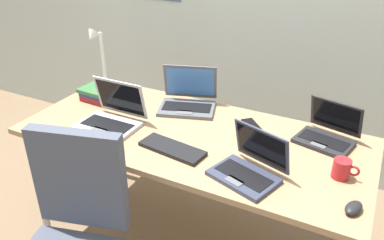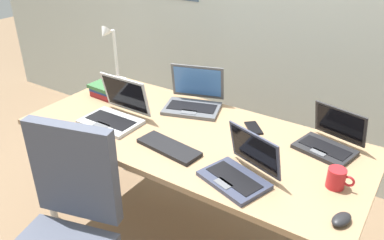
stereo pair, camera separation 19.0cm
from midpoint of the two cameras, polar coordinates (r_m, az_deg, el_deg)
The scene contains 12 objects.
ground_plane at distance 2.49m, azimuth 2.28°, elevation -16.96°, with size 12.00×12.00×0.00m, color #7A6047.
desk at distance 2.06m, azimuth 2.64°, elevation -3.42°, with size 1.80×0.80×0.74m.
desk_lamp at distance 2.60m, azimuth -9.50°, elevation 9.20°, with size 0.12×0.18×0.40m.
laptop_far_corner at distance 2.29m, azimuth 2.62°, elevation 2.88°, with size 0.38×0.35×0.23m.
laptop_front_left at distance 2.16m, azimuth -8.66°, elevation 0.93°, with size 0.32×0.27×0.23m.
laptop_by_keyboard at distance 2.03m, azimuth 21.93°, elevation -2.97°, with size 0.31×0.29×0.20m.
laptop_back_left at distance 1.71m, azimuth 10.24°, elevation -7.35°, with size 0.34×0.31×0.21m.
external_keyboard at distance 1.90m, azimuth -0.53°, elevation -4.09°, with size 0.33×0.12×0.02m, color black.
computer_mouse at distance 1.62m, azimuth 24.21°, elevation -13.17°, with size 0.06×0.10×0.03m, color black.
cell_phone at distance 2.12m, azimuth 11.50°, elevation -1.22°, with size 0.06×0.14×0.01m, color black.
book_stack at distance 2.47m, azimuth -9.84°, elevation 4.25°, with size 0.23×0.17×0.08m.
coffee_mug at distance 1.78m, azimuth 23.26°, elevation -7.90°, with size 0.11×0.08×0.09m.
Camera 2 is at (0.97, -1.48, 1.76)m, focal length 36.64 mm.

